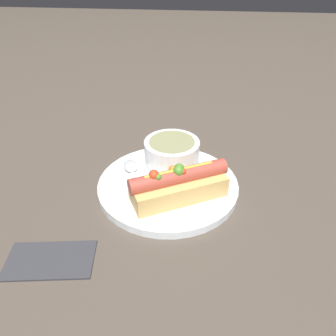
{
  "coord_description": "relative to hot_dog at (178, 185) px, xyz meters",
  "views": [
    {
      "loc": [
        0.06,
        -0.48,
        0.38
      ],
      "look_at": [
        0.0,
        0.0,
        0.05
      ],
      "focal_mm": 35.0,
      "sensor_mm": 36.0,
      "label": 1
    }
  ],
  "objects": [
    {
      "name": "spoon",
      "position": [
        -0.09,
        0.06,
        -0.02
      ],
      "size": [
        0.07,
        0.15,
        0.01
      ],
      "rotation": [
        0.0,
        0.0,
        1.92
      ],
      "color": "#B7B7BC",
      "rests_on": "dinner_plate"
    },
    {
      "name": "dinner_plate",
      "position": [
        -0.02,
        0.04,
        -0.03
      ],
      "size": [
        0.26,
        0.26,
        0.01
      ],
      "color": "white",
      "rests_on": "ground_plane"
    },
    {
      "name": "hot_dog",
      "position": [
        0.0,
        0.0,
        0.0
      ],
      "size": [
        0.17,
        0.13,
        0.07
      ],
      "rotation": [
        0.0,
        0.0,
        0.49
      ],
      "color": "#DBAD60",
      "rests_on": "dinner_plate"
    },
    {
      "name": "napkin",
      "position": [
        -0.17,
        -0.15,
        -0.04
      ],
      "size": [
        0.13,
        0.09,
        0.01
      ],
      "rotation": [
        0.0,
        0.0,
        0.15
      ],
      "color": "#333338",
      "rests_on": "ground_plane"
    },
    {
      "name": "soup_bowl",
      "position": [
        -0.02,
        0.11,
        0.0
      ],
      "size": [
        0.11,
        0.11,
        0.05
      ],
      "color": "white",
      "rests_on": "dinner_plate"
    },
    {
      "name": "ground_plane",
      "position": [
        -0.02,
        0.04,
        -0.04
      ],
      "size": [
        4.0,
        4.0,
        0.0
      ],
      "primitive_type": "plane",
      "color": "#4C4238"
    }
  ]
}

